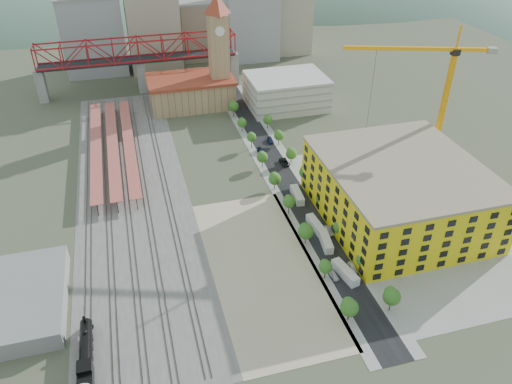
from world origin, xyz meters
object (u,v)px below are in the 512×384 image
object	(u,v)px
construction_building	(399,191)
site_trailer_b	(326,241)
locomotive	(86,359)
car_0	(334,275)
tower_crane	(438,86)
site_trailer_a	(345,272)
site_trailer_d	(297,195)
clock_tower	(218,41)
site_trailer_c	(315,225)

from	to	relation	value
construction_building	site_trailer_b	distance (m)	28.13
construction_building	locomotive	xyz separation A→B (m)	(-92.00, -32.02, -7.16)
construction_building	locomotive	distance (m)	97.67
construction_building	car_0	distance (m)	36.51
site_trailer_b	tower_crane	bearing A→B (deg)	40.35
site_trailer_b	car_0	distance (m)	13.71
site_trailer_b	car_0	world-z (taller)	site_trailer_b
site_trailer_a	site_trailer_d	world-z (taller)	site_trailer_a
locomotive	tower_crane	size ratio (longest dim) A/B	0.47
site_trailer_b	site_trailer_a	bearing A→B (deg)	-81.90
locomotive	clock_tower	bearing A→B (deg)	66.28
site_trailer_a	tower_crane	bearing A→B (deg)	30.27
clock_tower	car_0	bearing A→B (deg)	-87.62
site_trailer_a	car_0	distance (m)	3.09
construction_building	locomotive	size ratio (longest dim) A/B	2.10
tower_crane	site_trailer_c	bearing A→B (deg)	-154.97
clock_tower	site_trailer_c	world-z (taller)	clock_tower
site_trailer_d	site_trailer_b	bearing A→B (deg)	-85.90
construction_building	car_0	xyz separation A→B (m)	(-29.00, -20.38, -8.74)
site_trailer_d	locomotive	bearing A→B (deg)	-138.95
site_trailer_a	locomotive	bearing A→B (deg)	177.76
clock_tower	locomotive	bearing A→B (deg)	-113.72
site_trailer_a	site_trailer_c	world-z (taller)	site_trailer_a
tower_crane	site_trailer_d	bearing A→B (deg)	-172.35
construction_building	site_trailer_c	world-z (taller)	construction_building
tower_crane	site_trailer_d	xyz separation A→B (m)	(-49.66, -6.67, -30.05)
construction_building	tower_crane	xyz separation A→B (m)	(23.66, 24.30, 21.94)
locomotive	site_trailer_a	world-z (taller)	locomotive
site_trailer_a	site_trailer_d	size ratio (longest dim) A/B	1.02
clock_tower	tower_crane	bearing A→B (deg)	-52.70
locomotive	site_trailer_d	distance (m)	82.60
site_trailer_b	car_0	xyz separation A→B (m)	(-3.00, -13.36, -0.61)
construction_building	locomotive	world-z (taller)	construction_building
site_trailer_a	car_0	xyz separation A→B (m)	(-3.00, 0.36, -0.66)
locomotive	car_0	distance (m)	64.08
site_trailer_a	site_trailer_c	xyz separation A→B (m)	(0.00, 21.85, -0.10)
clock_tower	site_trailer_d	distance (m)	87.16
clock_tower	construction_building	world-z (taller)	clock_tower
site_trailer_c	site_trailer_d	size ratio (longest dim) A/B	0.94
locomotive	site_trailer_c	size ratio (longest dim) A/B	2.69
tower_crane	site_trailer_a	world-z (taller)	tower_crane
site_trailer_a	site_trailer_b	distance (m)	13.72
tower_crane	site_trailer_a	bearing A→B (deg)	-137.79
site_trailer_c	site_trailer_b	bearing A→B (deg)	-94.19
clock_tower	site_trailer_d	size ratio (longest dim) A/B	5.46
clock_tower	tower_crane	world-z (taller)	clock_tower
site_trailer_c	construction_building	bearing A→B (deg)	-6.64
locomotive	tower_crane	distance (m)	131.89
locomotive	site_trailer_c	world-z (taller)	locomotive
tower_crane	site_trailer_b	world-z (taller)	tower_crane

